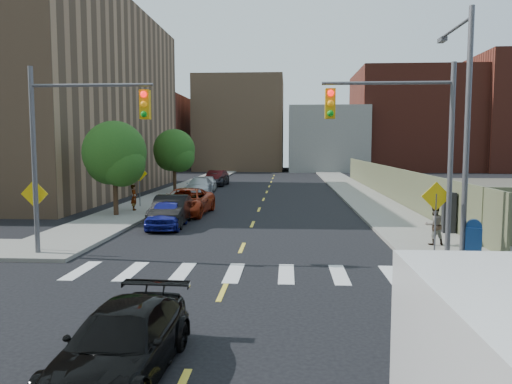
# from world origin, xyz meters

# --- Properties ---
(ground) EXTENTS (160.00, 160.00, 0.00)m
(ground) POSITION_xyz_m (0.00, 0.00, 0.00)
(ground) COLOR black
(ground) RESTS_ON ground
(sidewalk_nw) EXTENTS (3.50, 73.00, 0.15)m
(sidewalk_nw) POSITION_xyz_m (-7.75, 41.50, 0.07)
(sidewalk_nw) COLOR gray
(sidewalk_nw) RESTS_ON ground
(sidewalk_ne) EXTENTS (3.50, 73.00, 0.15)m
(sidewalk_ne) POSITION_xyz_m (7.75, 41.50, 0.07)
(sidewalk_ne) COLOR gray
(sidewalk_ne) RESTS_ON ground
(fence_north) EXTENTS (0.12, 44.00, 2.50)m
(fence_north) POSITION_xyz_m (9.60, 28.00, 1.25)
(fence_north) COLOR #6C704F
(fence_north) RESTS_ON ground
(building_nw) EXTENTS (22.00, 30.00, 16.00)m
(building_nw) POSITION_xyz_m (-22.00, 30.00, 8.00)
(building_nw) COLOR #8C6B4C
(building_nw) RESTS_ON ground
(bg_bldg_west) EXTENTS (14.00, 18.00, 12.00)m
(bg_bldg_west) POSITION_xyz_m (-22.00, 70.00, 6.00)
(bg_bldg_west) COLOR #592319
(bg_bldg_west) RESTS_ON ground
(bg_bldg_midwest) EXTENTS (14.00, 16.00, 15.00)m
(bg_bldg_midwest) POSITION_xyz_m (-6.00, 72.00, 7.50)
(bg_bldg_midwest) COLOR #8C6B4C
(bg_bldg_midwest) RESTS_ON ground
(bg_bldg_center) EXTENTS (12.00, 16.00, 10.00)m
(bg_bldg_center) POSITION_xyz_m (8.00, 70.00, 5.00)
(bg_bldg_center) COLOR gray
(bg_bldg_center) RESTS_ON ground
(bg_bldg_east) EXTENTS (18.00, 18.00, 16.00)m
(bg_bldg_east) POSITION_xyz_m (22.00, 72.00, 8.00)
(bg_bldg_east) COLOR #592319
(bg_bldg_east) RESTS_ON ground
(signal_nw) EXTENTS (4.59, 0.30, 7.00)m
(signal_nw) POSITION_xyz_m (-5.98, 6.00, 4.53)
(signal_nw) COLOR #59595E
(signal_nw) RESTS_ON ground
(signal_ne) EXTENTS (4.59, 0.30, 7.00)m
(signal_ne) POSITION_xyz_m (5.98, 6.00, 4.53)
(signal_ne) COLOR #59595E
(signal_ne) RESTS_ON ground
(streetlight_ne) EXTENTS (0.25, 3.70, 9.00)m
(streetlight_ne) POSITION_xyz_m (8.20, 6.90, 5.22)
(streetlight_ne) COLOR #59595E
(streetlight_ne) RESTS_ON ground
(warn_sign_nw) EXTENTS (1.06, 0.06, 2.83)m
(warn_sign_nw) POSITION_xyz_m (-7.80, 6.50, 1.99)
(warn_sign_nw) COLOR #59595E
(warn_sign_nw) RESTS_ON ground
(warn_sign_ne) EXTENTS (1.06, 0.06, 2.83)m
(warn_sign_ne) POSITION_xyz_m (7.20, 6.50, 1.99)
(warn_sign_ne) COLOR #59595E
(warn_sign_ne) RESTS_ON ground
(warn_sign_midwest) EXTENTS (1.06, 0.06, 2.83)m
(warn_sign_midwest) POSITION_xyz_m (-7.80, 20.00, 1.99)
(warn_sign_midwest) COLOR #59595E
(warn_sign_midwest) RESTS_ON ground
(tree_west_near) EXTENTS (3.66, 3.64, 5.52)m
(tree_west_near) POSITION_xyz_m (-8.00, 16.05, 3.48)
(tree_west_near) COLOR #332114
(tree_west_near) RESTS_ON ground
(tree_west_far) EXTENTS (3.66, 3.64, 5.52)m
(tree_west_far) POSITION_xyz_m (-8.00, 31.05, 3.48)
(tree_west_far) COLOR #332114
(tree_west_far) RESTS_ON ground
(parked_car_blue) EXTENTS (1.86, 4.20, 1.41)m
(parked_car_blue) POSITION_xyz_m (-4.20, 12.64, 0.70)
(parked_car_blue) COLOR navy
(parked_car_blue) RESTS_ON ground
(parked_car_black) EXTENTS (1.82, 4.75, 1.54)m
(parked_car_black) POSITION_xyz_m (-4.20, 13.45, 0.77)
(parked_car_black) COLOR black
(parked_car_black) RESTS_ON ground
(parked_car_red) EXTENTS (2.90, 5.78, 1.57)m
(parked_car_red) POSITION_xyz_m (-4.20, 17.25, 0.79)
(parked_car_red) COLOR #A42C10
(parked_car_red) RESTS_ON ground
(parked_car_silver) EXTENTS (2.13, 4.98, 1.43)m
(parked_car_silver) POSITION_xyz_m (-5.50, 29.14, 0.72)
(parked_car_silver) COLOR #B5B9BE
(parked_car_silver) RESTS_ON ground
(parked_car_white) EXTENTS (1.98, 4.10, 1.35)m
(parked_car_white) POSITION_xyz_m (-5.50, 33.20, 0.67)
(parked_car_white) COLOR silver
(parked_car_white) RESTS_ON ground
(parked_car_maroon) EXTENTS (2.10, 4.80, 1.53)m
(parked_car_maroon) POSITION_xyz_m (-5.50, 38.88, 0.77)
(parked_car_maroon) COLOR #3A0B0D
(parked_car_maroon) RESTS_ON ground
(parked_car_grey) EXTENTS (2.44, 4.86, 1.32)m
(parked_car_grey) POSITION_xyz_m (-5.50, 38.35, 0.66)
(parked_car_grey) COLOR black
(parked_car_grey) RESTS_ON ground
(black_sedan) EXTENTS (1.94, 4.39, 1.25)m
(black_sedan) POSITION_xyz_m (-1.12, -3.36, 0.63)
(black_sedan) COLOR black
(black_sedan) RESTS_ON ground
(mailbox) EXTENTS (0.65, 0.57, 1.35)m
(mailbox) POSITION_xyz_m (8.53, 6.37, 0.80)
(mailbox) COLOR navy
(mailbox) RESTS_ON sidewalk_ne
(payphone) EXTENTS (0.58, 0.49, 1.85)m
(payphone) POSITION_xyz_m (9.20, 11.30, 1.07)
(payphone) COLOR black
(payphone) RESTS_ON sidewalk_ne
(pedestrian_west) EXTENTS (0.47, 0.63, 1.58)m
(pedestrian_west) POSITION_xyz_m (-7.58, 18.06, 0.94)
(pedestrian_west) COLOR gray
(pedestrian_west) RESTS_ON sidewalk_nw
(pedestrian_east) EXTENTS (0.89, 0.76, 1.60)m
(pedestrian_east) POSITION_xyz_m (7.71, 8.40, 0.95)
(pedestrian_east) COLOR gray
(pedestrian_east) RESTS_ON sidewalk_ne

